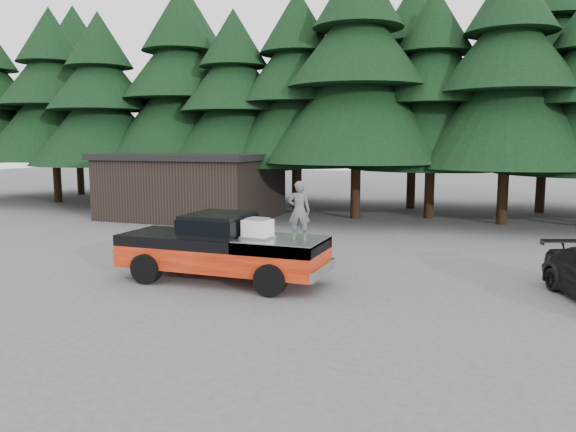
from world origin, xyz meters
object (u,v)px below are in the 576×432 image
(man_on_bed, at_px, (299,211))
(utility_building, at_px, (192,185))
(air_compressor, at_px, (258,229))
(pickup_truck, at_px, (222,258))

(man_on_bed, bearing_deg, utility_building, -61.88)
(air_compressor, bearing_deg, utility_building, 133.25)
(pickup_truck, relative_size, air_compressor, 8.52)
(man_on_bed, relative_size, utility_building, 0.19)
(pickup_truck, relative_size, man_on_bed, 3.83)
(air_compressor, relative_size, utility_building, 0.08)
(pickup_truck, xyz_separation_m, utility_building, (-7.59, 11.51, 1.00))
(air_compressor, height_order, man_on_bed, man_on_bed)
(pickup_truck, xyz_separation_m, air_compressor, (1.18, -0.21, 0.91))
(air_compressor, bearing_deg, pickup_truck, 176.40)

